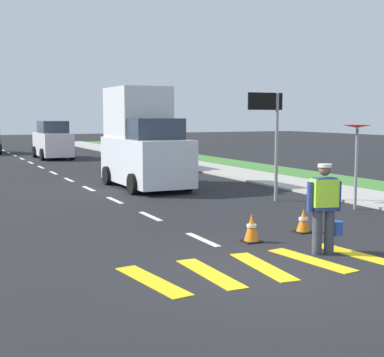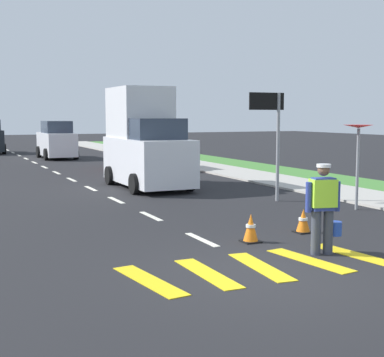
% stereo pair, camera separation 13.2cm
% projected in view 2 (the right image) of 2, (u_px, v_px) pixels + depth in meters
% --- Properties ---
extents(ground_plane, '(96.00, 96.00, 0.00)m').
position_uv_depth(ground_plane, '(43.00, 167.00, 28.27)').
color(ground_plane, black).
extents(sidewalk_right, '(2.40, 72.00, 0.14)m').
position_uv_depth(sidewalk_right, '(292.00, 184.00, 21.28)').
color(sidewalk_right, '#B2ADA3').
rests_on(sidewalk_right, ground).
extents(grass_verge_right, '(2.40, 72.00, 0.06)m').
position_uv_depth(grass_verge_right, '(343.00, 181.00, 22.27)').
color(grass_verge_right, '#478438').
rests_on(grass_verge_right, ground).
extents(crosswalk_stripes, '(4.60, 1.93, 0.01)m').
position_uv_depth(crosswalk_stripes, '(260.00, 267.00, 9.63)').
color(crosswalk_stripes, yellow).
rests_on(crosswalk_stripes, ground).
extents(lane_center_line, '(0.14, 46.40, 0.01)m').
position_uv_depth(lane_center_line, '(30.00, 160.00, 32.07)').
color(lane_center_line, silver).
rests_on(lane_center_line, ground).
extents(road_worker, '(0.77, 0.37, 1.67)m').
position_uv_depth(road_worker, '(324.00, 204.00, 10.42)').
color(road_worker, '#383D4C').
rests_on(road_worker, ground).
extents(yield_sign, '(0.80, 0.80, 2.29)m').
position_uv_depth(yield_sign, '(358.00, 134.00, 15.25)').
color(yield_sign, gray).
rests_on(yield_sign, ground).
extents(lane_direction_sign, '(1.16, 0.11, 3.20)m').
position_uv_depth(lane_direction_sign, '(271.00, 120.00, 16.66)').
color(lane_direction_sign, gray).
rests_on(lane_direction_sign, ground).
extents(traffic_cone_near, '(0.36, 0.36, 0.52)m').
position_uv_depth(traffic_cone_near, '(303.00, 221.00, 12.42)').
color(traffic_cone_near, black).
rests_on(traffic_cone_near, ground).
extents(traffic_cone_far, '(0.36, 0.36, 0.58)m').
position_uv_depth(traffic_cone_far, '(251.00, 228.00, 11.48)').
color(traffic_cone_far, black).
rests_on(traffic_cone_far, ground).
extents(delivery_truck, '(2.16, 4.60, 3.54)m').
position_uv_depth(delivery_truck, '(145.00, 142.00, 20.15)').
color(delivery_truck, silver).
rests_on(delivery_truck, ground).
extents(car_parked_far, '(1.89, 4.18, 2.08)m').
position_uv_depth(car_parked_far, '(142.00, 148.00, 27.14)').
color(car_parked_far, red).
rests_on(car_parked_far, ground).
extents(car_outgoing_far, '(1.90, 4.04, 2.21)m').
position_uv_depth(car_outgoing_far, '(57.00, 141.00, 33.55)').
color(car_outgoing_far, silver).
rests_on(car_outgoing_far, ground).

